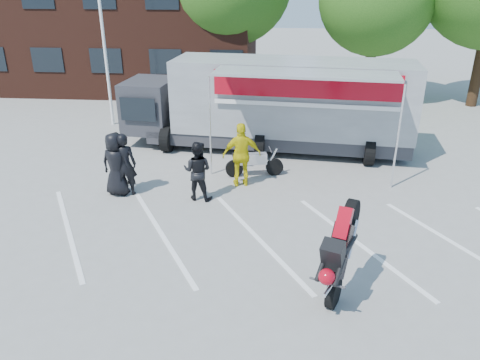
# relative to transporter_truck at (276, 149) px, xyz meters

# --- Properties ---
(ground) EXTENTS (100.00, 100.00, 0.00)m
(ground) POSITION_rel_transporter_truck_xyz_m (-0.56, -7.47, 0.00)
(ground) COLOR gray
(ground) RESTS_ON ground
(parking_bay_lines) EXTENTS (18.09, 13.33, 0.01)m
(parking_bay_lines) POSITION_rel_transporter_truck_xyz_m (-0.56, -6.47, 0.01)
(parking_bay_lines) COLOR white
(parking_bay_lines) RESTS_ON ground
(office_building) EXTENTS (18.00, 8.00, 7.00)m
(office_building) POSITION_rel_transporter_truck_xyz_m (-10.56, 10.53, 3.50)
(office_building) COLOR #411E15
(office_building) RESTS_ON ground
(transporter_truck) EXTENTS (10.60, 5.90, 3.23)m
(transporter_truck) POSITION_rel_transporter_truck_xyz_m (0.00, 0.00, 0.00)
(transporter_truck) COLOR #999DA2
(transporter_truck) RESTS_ON ground
(parked_motorcycle) EXTENTS (1.97, 0.97, 0.99)m
(parked_motorcycle) POSITION_rel_transporter_truck_xyz_m (-0.67, -2.60, 0.00)
(parked_motorcycle) COLOR silver
(parked_motorcycle) RESTS_ON ground
(stunt_bike_rider) EXTENTS (1.51, 2.03, 2.16)m
(stunt_bike_rider) POSITION_rel_transporter_truck_xyz_m (1.47, -8.21, 0.00)
(stunt_bike_rider) COLOR black
(stunt_bike_rider) RESTS_ON ground
(spectator_leather_a) EXTENTS (1.02, 0.77, 1.87)m
(spectator_leather_a) POSITION_rel_transporter_truck_xyz_m (-4.56, -4.26, 0.94)
(spectator_leather_a) COLOR black
(spectator_leather_a) RESTS_ON ground
(spectator_leather_b) EXTENTS (0.73, 0.52, 1.86)m
(spectator_leather_b) POSITION_rel_transporter_truck_xyz_m (-4.32, -4.25, 0.93)
(spectator_leather_b) COLOR black
(spectator_leather_b) RESTS_ON ground
(spectator_leather_c) EXTENTS (0.93, 0.77, 1.72)m
(spectator_leather_c) POSITION_rel_transporter_truck_xyz_m (-2.18, -4.37, 0.86)
(spectator_leather_c) COLOR black
(spectator_leather_c) RESTS_ON ground
(spectator_hivis) EXTENTS (1.23, 0.72, 1.96)m
(spectator_hivis) POSITION_rel_transporter_truck_xyz_m (-1.02, -3.34, 0.98)
(spectator_hivis) COLOR yellow
(spectator_hivis) RESTS_ON ground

